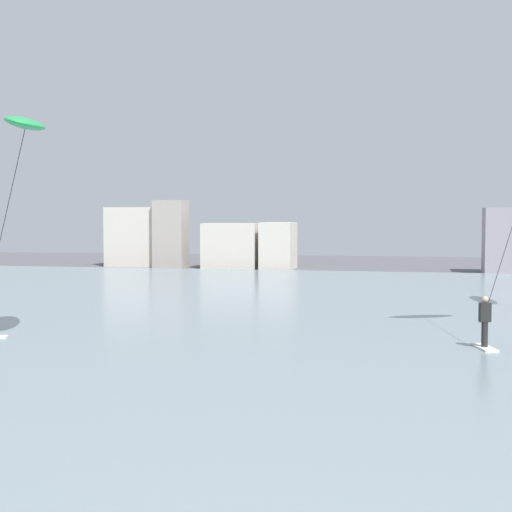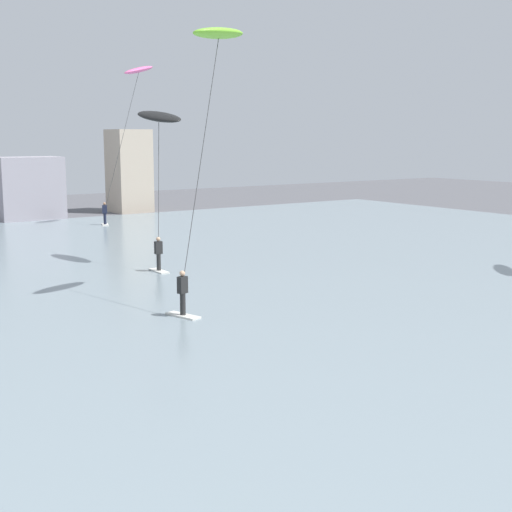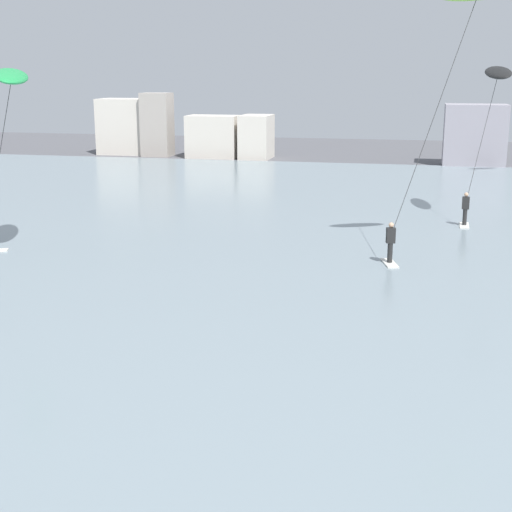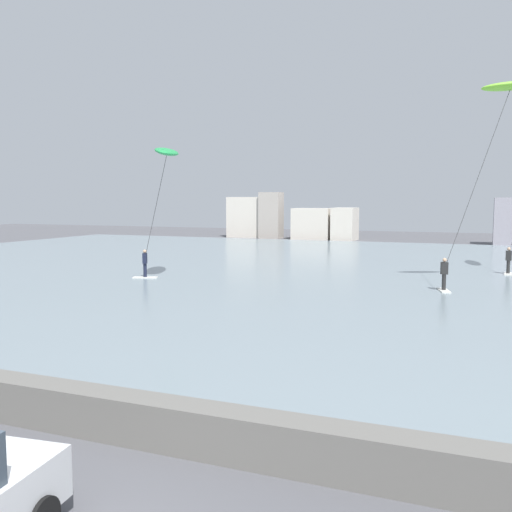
# 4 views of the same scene
# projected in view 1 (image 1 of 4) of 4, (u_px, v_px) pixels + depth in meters

# --- Properties ---
(water_bay) EXTENTS (84.00, 52.00, 0.10)m
(water_bay) POSITION_uv_depth(u_px,v_px,m) (378.00, 319.00, 30.30)
(water_bay) COLOR gray
(water_bay) RESTS_ON ground
(far_shore_buildings) EXTENTS (43.53, 5.51, 7.02)m
(far_shore_buildings) POSITION_uv_depth(u_px,v_px,m) (329.00, 238.00, 59.17)
(far_shore_buildings) COLOR beige
(far_shore_buildings) RESTS_ON ground
(kitesurfer_green) EXTENTS (4.02, 4.08, 7.66)m
(kitesurfer_green) POSITION_uv_depth(u_px,v_px,m) (22.00, 137.00, 24.15)
(kitesurfer_green) COLOR silver
(kitesurfer_green) RESTS_ON water_bay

